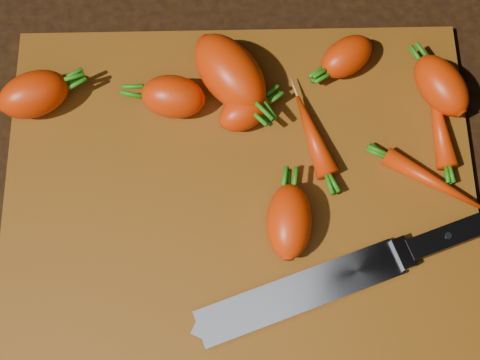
{
  "coord_description": "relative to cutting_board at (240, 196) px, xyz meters",
  "views": [
    {
      "loc": [
        -0.0,
        -0.22,
        0.68
      ],
      "look_at": [
        0.0,
        0.01,
        0.03
      ],
      "focal_mm": 50.0,
      "sensor_mm": 36.0,
      "label": 1
    }
  ],
  "objects": [
    {
      "name": "carrot_4",
      "position": [
        0.12,
        0.15,
        0.03
      ],
      "size": [
        0.08,
        0.07,
        0.04
      ],
      "primitive_type": "ellipsoid",
      "rotation": [
        0.0,
        0.0,
        3.75
      ],
      "color": "red",
      "rests_on": "cutting_board"
    },
    {
      "name": "carrot_3",
      "position": [
        0.05,
        -0.04,
        0.03
      ],
      "size": [
        0.05,
        0.08,
        0.05
      ],
      "primitive_type": "ellipsoid",
      "rotation": [
        0.0,
        0.0,
        1.5
      ],
      "color": "red",
      "rests_on": "cutting_board"
    },
    {
      "name": "carrot_8",
      "position": [
        0.21,
        0.01,
        0.02
      ],
      "size": [
        0.11,
        0.08,
        0.02
      ],
      "primitive_type": "ellipsoid",
      "rotation": [
        0.0,
        0.0,
        -0.56
      ],
      "color": "red",
      "rests_on": "cutting_board"
    },
    {
      "name": "carrot_7",
      "position": [
        0.22,
        0.08,
        0.02
      ],
      "size": [
        0.03,
        0.11,
        0.02
      ],
      "primitive_type": "ellipsoid",
      "rotation": [
        0.0,
        0.0,
        1.63
      ],
      "color": "red",
      "rests_on": "cutting_board"
    },
    {
      "name": "carrot_9",
      "position": [
        0.08,
        0.06,
        0.02
      ],
      "size": [
        0.05,
        0.1,
        0.02
      ],
      "primitive_type": "ellipsoid",
      "rotation": [
        0.0,
        0.0,
        1.86
      ],
      "color": "red",
      "rests_on": "cutting_board"
    },
    {
      "name": "cutting_board",
      "position": [
        0.0,
        0.0,
        0.0
      ],
      "size": [
        0.5,
        0.4,
        0.01
      ],
      "primitive_type": "cube",
      "color": "#894B10",
      "rests_on": "ground"
    },
    {
      "name": "carrot_5",
      "position": [
        0.01,
        0.09,
        0.03
      ],
      "size": [
        0.07,
        0.06,
        0.04
      ],
      "primitive_type": "ellipsoid",
      "rotation": [
        0.0,
        0.0,
        0.54
      ],
      "color": "red",
      "rests_on": "cutting_board"
    },
    {
      "name": "knife",
      "position": [
        0.08,
        -0.1,
        0.01
      ],
      "size": [
        0.34,
        0.14,
        0.02
      ],
      "rotation": [
        0.0,
        0.0,
        0.34
      ],
      "color": "gray",
      "rests_on": "cutting_board"
    },
    {
      "name": "ground",
      "position": [
        0.0,
        0.0,
        -0.01
      ],
      "size": [
        2.0,
        2.0,
        0.01
      ],
      "primitive_type": "cube",
      "color": "black"
    },
    {
      "name": "carrot_1",
      "position": [
        -0.07,
        0.1,
        0.03
      ],
      "size": [
        0.07,
        0.06,
        0.05
      ],
      "primitive_type": "ellipsoid",
      "rotation": [
        0.0,
        0.0,
        2.99
      ],
      "color": "red",
      "rests_on": "cutting_board"
    },
    {
      "name": "carrot_2",
      "position": [
        -0.01,
        0.13,
        0.04
      ],
      "size": [
        0.11,
        0.12,
        0.06
      ],
      "primitive_type": "ellipsoid",
      "rotation": [
        0.0,
        0.0,
        -0.95
      ],
      "color": "red",
      "rests_on": "cutting_board"
    },
    {
      "name": "carrot_6",
      "position": [
        0.22,
        0.11,
        0.03
      ],
      "size": [
        0.08,
        0.09,
        0.05
      ],
      "primitive_type": "ellipsoid",
      "rotation": [
        0.0,
        0.0,
        2.07
      ],
      "color": "red",
      "rests_on": "cutting_board"
    },
    {
      "name": "carrot_0",
      "position": [
        -0.22,
        0.11,
        0.03
      ],
      "size": [
        0.09,
        0.07,
        0.05
      ],
      "primitive_type": "ellipsoid",
      "rotation": [
        0.0,
        0.0,
        0.39
      ],
      "color": "red",
      "rests_on": "cutting_board"
    }
  ]
}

